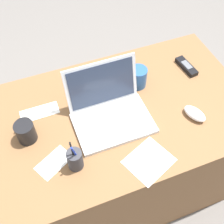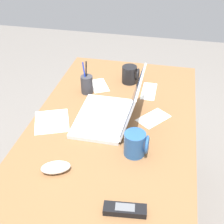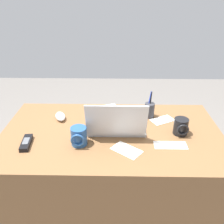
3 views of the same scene
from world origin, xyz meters
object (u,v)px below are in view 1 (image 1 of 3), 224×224
computer_mouse (195,114)px  pen_holder (75,159)px  coffee_mug_tall (25,131)px  laptop (110,110)px  cordless_phone (186,66)px  coffee_mug_white (138,77)px

computer_mouse → pen_holder: 0.57m
coffee_mug_tall → computer_mouse: bearing=-12.5°
coffee_mug_tall → pen_holder: 0.26m
laptop → cordless_phone: bearing=17.1°
laptop → pen_holder: size_ratio=1.90×
cordless_phone → coffee_mug_tall: bearing=-171.6°
computer_mouse → pen_holder: bearing=161.9°
laptop → computer_mouse: 0.38m
laptop → coffee_mug_white: size_ratio=3.33×
coffee_mug_tall → cordless_phone: size_ratio=0.65×
coffee_mug_tall → pen_holder: bearing=-52.6°
computer_mouse → pen_holder: pen_holder is taller
laptop → computer_mouse: bearing=-20.9°
laptop → computer_mouse: size_ratio=3.06×
cordless_phone → pen_holder: size_ratio=0.82×
computer_mouse → cordless_phone: size_ratio=0.76×
computer_mouse → cordless_phone: bearing=44.2°
laptop → pen_holder: (-0.21, -0.18, 0.00)m
computer_mouse → laptop: bearing=136.8°
computer_mouse → coffee_mug_tall: coffee_mug_tall is taller
laptop → coffee_mug_white: laptop is taller
computer_mouse → coffee_mug_white: 0.32m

